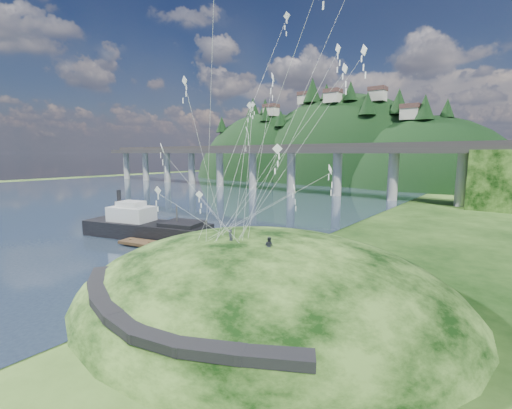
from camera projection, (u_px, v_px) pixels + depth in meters
The scene contains 10 objects.
ground at pixel (188, 277), 34.18m from camera, with size 320.00×320.00×0.00m, color black.
water at pixel (104, 195), 101.40m from camera, with size 240.00×240.00×0.00m, color #304259.
grass_hill at pixel (264, 306), 31.09m from camera, with size 36.00×32.00×13.00m.
footpath at pixel (147, 315), 21.73m from camera, with size 22.29×5.84×0.83m.
bridge at pixel (307, 162), 103.43m from camera, with size 160.00×11.00×15.00m.
far_ridge at pixel (330, 196), 157.01m from camera, with size 153.00×70.00×94.50m.
work_barge at pixel (145, 226), 50.07m from camera, with size 20.23×10.54×6.83m.
wooden_dock at pixel (169, 247), 43.56m from camera, with size 15.28×5.81×1.08m.
kite_flyers at pixel (251, 233), 28.11m from camera, with size 4.49×1.12×1.85m.
kite_swarm at pixel (266, 102), 28.79m from camera, with size 17.10×15.45×21.32m.
Camera 1 is at (25.54, -21.56, 12.27)m, focal length 24.00 mm.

